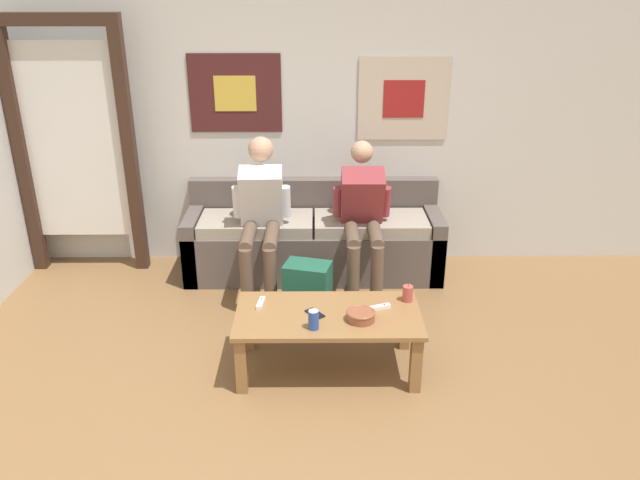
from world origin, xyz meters
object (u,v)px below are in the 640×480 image
game_controller_near_right (261,303)px  pillar_candle (408,294)px  person_seated_teen (363,214)px  cell_phone (315,314)px  person_seated_adult (261,213)px  couch (314,241)px  coffee_table (328,323)px  ceramic_bowl (361,315)px  drink_can_blue (314,320)px  backpack (307,291)px  game_controller_near_left (380,307)px

game_controller_near_right → pillar_candle: bearing=2.5°
person_seated_teen → cell_phone: 1.26m
person_seated_adult → pillar_candle: size_ratio=10.27×
couch → person_seated_teen: (0.39, -0.31, 0.36)m
coffee_table → ceramic_bowl: 0.25m
couch → person_seated_teen: size_ratio=1.83×
person_seated_teen → game_controller_near_right: 1.30m
ceramic_bowl → drink_can_blue: size_ratio=1.48×
backpack → pillar_candle: 0.90m
pillar_candle → game_controller_near_right: (-0.97, -0.04, -0.04)m
coffee_table → drink_can_blue: drink_can_blue is taller
couch → person_seated_teen: person_seated_teen is taller
person_seated_teen → game_controller_near_right: bearing=-125.4°
person_seated_teen → cell_phone: person_seated_teen is taller
person_seated_adult → game_controller_near_left: person_seated_adult is taller
coffee_table → cell_phone: (-0.08, -0.01, 0.07)m
ceramic_bowl → person_seated_teen: bearing=85.6°
ceramic_bowl → drink_can_blue: 0.31m
coffee_table → ceramic_bowl: (0.20, -0.09, 0.10)m
ceramic_bowl → game_controller_near_right: size_ratio=1.25×
backpack → game_controller_near_left: game_controller_near_left is taller
pillar_candle → backpack: bearing=141.2°
backpack → ceramic_bowl: (0.35, -0.79, 0.25)m
couch → backpack: (-0.05, -0.76, -0.09)m
coffee_table → game_controller_near_left: (0.34, 0.06, 0.08)m
person_seated_teen → game_controller_near_right: person_seated_teen is taller
coffee_table → backpack: 0.73m
game_controller_near_left → cell_phone: size_ratio=0.99×
game_controller_near_left → ceramic_bowl: bearing=-132.7°
ceramic_bowl → drink_can_blue: bearing=-161.9°
coffee_table → game_controller_near_right: size_ratio=8.09×
cell_phone → ceramic_bowl: bearing=-14.8°
person_seated_adult → pillar_candle: bearing=-42.9°
coffee_table → pillar_candle: bearing=17.0°
couch → game_controller_near_left: bearing=-73.0°
couch → backpack: size_ratio=5.08×
person_seated_adult → backpack: size_ratio=2.90×
pillar_candle → game_controller_near_right: 0.97m
ceramic_bowl → cell_phone: 0.30m
person_seated_teen → pillar_candle: person_seated_teen is taller
person_seated_teen → drink_can_blue: 1.41m
cell_phone → person_seated_teen: bearing=71.9°
person_seated_teen → game_controller_near_left: 1.13m
backpack → game_controller_near_right: game_controller_near_right is taller
ceramic_bowl → cell_phone: bearing=165.2°
coffee_table → game_controller_near_left: size_ratio=8.10×
pillar_candle → drink_can_blue: 0.71m
couch → drink_can_blue: bearing=-89.9°
coffee_table → person_seated_teen: bearing=75.5°
ceramic_bowl → game_controller_near_right: (-0.64, 0.21, -0.02)m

